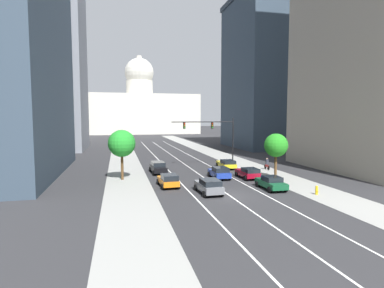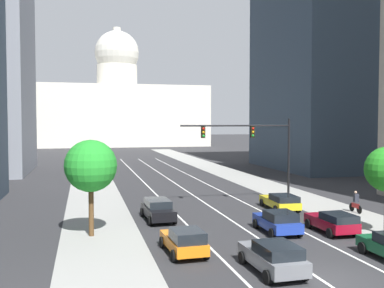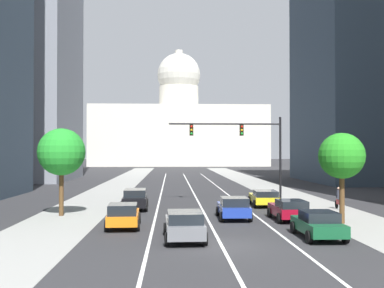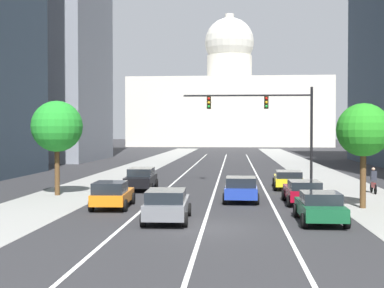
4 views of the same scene
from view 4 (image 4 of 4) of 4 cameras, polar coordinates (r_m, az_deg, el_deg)
ground_plane at (r=62.58m, az=3.36°, el=-2.36°), size 400.00×400.00×0.00m
sidewalk_left at (r=58.57m, az=-5.99°, el=-2.62°), size 4.99×130.00×0.01m
sidewalk_right at (r=58.14m, az=12.57°, el=-2.68°), size 4.99×130.00×0.01m
lane_stripe_left at (r=47.85m, az=-1.17°, el=-3.52°), size 0.16×90.00×0.01m
lane_stripe_center at (r=47.63m, az=2.98°, el=-3.54°), size 0.16×90.00×0.01m
lane_stripe_right at (r=47.66m, az=7.14°, el=-3.55°), size 0.16×90.00×0.01m
capitol_building at (r=146.81m, az=4.06°, el=4.19°), size 53.08×26.57×36.50m
car_gray at (r=24.08m, az=-2.73°, el=-6.56°), size 2.15×4.41×1.51m
car_green at (r=24.49m, az=13.70°, el=-6.61°), size 2.01×4.19×1.40m
car_black at (r=37.14m, az=-5.53°, el=-3.72°), size 2.13×4.80×1.54m
car_blue at (r=30.96m, az=5.32°, el=-4.83°), size 2.10×4.15×1.48m
car_yellow at (r=38.18m, az=10.37°, el=-3.73°), size 2.26×4.69×1.34m
car_orange at (r=28.49m, az=-8.65°, el=-5.39°), size 2.11×4.16×1.47m
car_crimson at (r=30.37m, az=11.90°, el=-5.02°), size 2.02×4.02×1.39m
traffic_signal_mast at (r=40.79m, az=8.56°, el=3.16°), size 9.89×0.39×7.49m
cyclist at (r=36.81m, az=19.07°, el=-3.77°), size 0.36×1.70×1.72m
street_tree_near_right at (r=29.48m, az=18.07°, el=1.40°), size 2.85×2.85×5.62m
street_tree_near_left at (r=34.73m, az=-14.43°, el=1.82°), size 3.28×3.28×6.07m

